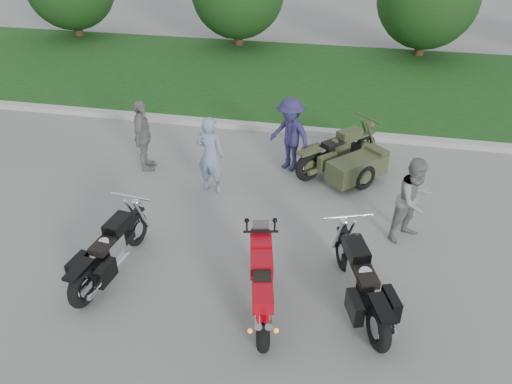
% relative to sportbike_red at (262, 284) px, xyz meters
% --- Properties ---
extents(ground, '(80.00, 80.00, 0.00)m').
position_rel_sportbike_red_xyz_m(ground, '(-0.71, 0.61, -0.57)').
color(ground, gray).
rests_on(ground, ground).
extents(curb, '(60.00, 0.30, 0.15)m').
position_rel_sportbike_red_xyz_m(curb, '(-0.71, 6.61, -0.50)').
color(curb, '#B4B2AA').
rests_on(curb, ground).
extents(grass_strip, '(60.00, 8.00, 0.14)m').
position_rel_sportbike_red_xyz_m(grass_strip, '(-0.71, 10.76, -0.50)').
color(grass_strip, '#2A5F20').
rests_on(grass_strip, ground).
extents(sportbike_red, '(0.67, 2.04, 0.98)m').
position_rel_sportbike_red_xyz_m(sportbike_red, '(0.00, 0.00, 0.00)').
color(sportbike_red, black).
rests_on(sportbike_red, ground).
extents(cruiser_left, '(0.49, 2.29, 0.88)m').
position_rel_sportbike_red_xyz_m(cruiser_left, '(-2.67, 0.34, -0.12)').
color(cruiser_left, black).
rests_on(cruiser_left, ground).
extents(cruiser_right, '(1.00, 2.33, 0.93)m').
position_rel_sportbike_red_xyz_m(cruiser_right, '(1.50, 0.41, -0.10)').
color(cruiser_right, black).
rests_on(cruiser_right, ground).
extents(cruiser_sidecar, '(2.03, 2.17, 0.93)m').
position_rel_sportbike_red_xyz_m(cruiser_sidecar, '(1.08, 4.43, -0.14)').
color(cruiser_sidecar, black).
rests_on(cruiser_sidecar, ground).
extents(person_stripe, '(0.68, 0.51, 1.71)m').
position_rel_sportbike_red_xyz_m(person_stripe, '(-1.75, 3.34, 0.28)').
color(person_stripe, '#7C8BA8').
rests_on(person_stripe, ground).
extents(person_grey, '(1.01, 1.00, 1.65)m').
position_rel_sportbike_red_xyz_m(person_grey, '(2.32, 2.46, 0.25)').
color(person_grey, gray).
rests_on(person_grey, ground).
extents(person_denim, '(1.29, 1.16, 1.74)m').
position_rel_sportbike_red_xyz_m(person_denim, '(-0.26, 4.64, 0.29)').
color(person_denim, navy).
rests_on(person_denim, ground).
extents(person_back, '(0.56, 1.03, 1.67)m').
position_rel_sportbike_red_xyz_m(person_back, '(-3.51, 3.96, 0.26)').
color(person_back, gray).
rests_on(person_back, ground).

